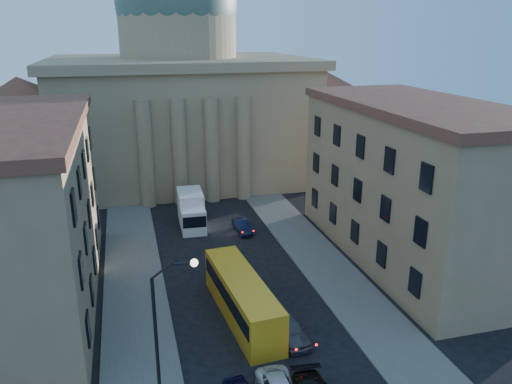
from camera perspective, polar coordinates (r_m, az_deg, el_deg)
sidewalk_left at (r=40.19m, az=-13.51°, el=-13.27°), size 5.00×60.00×0.15m
sidewalk_right at (r=43.57m, az=9.78°, el=-10.40°), size 5.00×60.00×0.15m
church at (r=73.02m, az=-8.54°, el=10.95°), size 68.02×28.76×36.60m
building_left at (r=41.66m, az=-26.21°, el=-2.37°), size 11.60×26.60×14.70m
building_right at (r=47.97m, az=17.54°, el=1.20°), size 11.60×26.60×14.70m
street_lamp at (r=28.97m, az=-10.39°, el=-14.26°), size 2.62×0.44×8.83m
car_right_far at (r=36.11m, az=3.79°, el=-15.34°), size 2.28×4.76×1.57m
car_right_distant at (r=53.46m, az=-1.61°, el=-3.93°), size 1.53×3.97×1.29m
city_bus at (r=37.91m, az=-1.61°, el=-11.84°), size 3.58×11.71×3.25m
box_truck at (r=55.23m, az=-7.39°, el=-2.14°), size 2.88×6.74×3.64m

